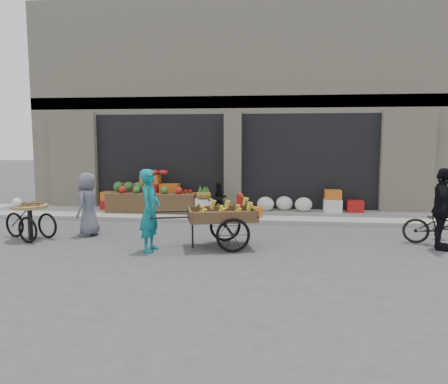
# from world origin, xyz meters

# --- Properties ---
(ground) EXTENTS (80.00, 80.00, 0.00)m
(ground) POSITION_xyz_m (0.00, 0.00, 0.00)
(ground) COLOR #424244
(ground) RESTS_ON ground
(sidewalk) EXTENTS (18.00, 2.20, 0.12)m
(sidewalk) POSITION_xyz_m (0.00, 4.10, 0.06)
(sidewalk) COLOR gray
(sidewalk) RESTS_ON ground
(building) EXTENTS (14.00, 6.45, 7.00)m
(building) POSITION_xyz_m (0.00, 8.03, 3.37)
(building) COLOR beige
(building) RESTS_ON ground
(fruit_display) EXTENTS (3.10, 1.12, 1.24)m
(fruit_display) POSITION_xyz_m (-2.48, 4.38, 0.67)
(fruit_display) COLOR #A91717
(fruit_display) RESTS_ON sidewalk
(pineapple_bin) EXTENTS (0.52, 0.52, 0.50)m
(pineapple_bin) POSITION_xyz_m (-0.75, 3.60, 0.37)
(pineapple_bin) COLOR silver
(pineapple_bin) RESTS_ON sidewalk
(fire_hydrant) EXTENTS (0.22, 0.22, 0.71)m
(fire_hydrant) POSITION_xyz_m (0.35, 3.55, 0.50)
(fire_hydrant) COLOR #A5140F
(fire_hydrant) RESTS_ON sidewalk
(orange_bucket) EXTENTS (0.32, 0.32, 0.30)m
(orange_bucket) POSITION_xyz_m (0.85, 3.50, 0.27)
(orange_bucket) COLOR orange
(orange_bucket) RESTS_ON sidewalk
(right_bay_goods) EXTENTS (3.35, 0.60, 0.70)m
(right_bay_goods) POSITION_xyz_m (2.61, 4.70, 0.41)
(right_bay_goods) COLOR silver
(right_bay_goods) RESTS_ON sidewalk
(seated_person) EXTENTS (0.51, 0.43, 0.93)m
(seated_person) POSITION_xyz_m (-0.35, 4.20, 0.58)
(seated_person) COLOR black
(seated_person) RESTS_ON sidewalk
(banana_cart) EXTENTS (2.68, 1.61, 1.05)m
(banana_cart) POSITION_xyz_m (0.14, 0.28, 0.76)
(banana_cart) COLOR brown
(banana_cart) RESTS_ON ground
(vendor_woman) EXTENTS (0.46, 0.66, 1.76)m
(vendor_woman) POSITION_xyz_m (-1.28, -0.22, 0.88)
(vendor_woman) COLOR #107880
(vendor_woman) RESTS_ON ground
(tricycle_cart) EXTENTS (1.45, 1.08, 0.95)m
(tricycle_cart) POSITION_xyz_m (-4.44, 0.50, 0.57)
(tricycle_cart) COLOR #9E7F51
(tricycle_cart) RESTS_ON ground
(vendor_grey) EXTENTS (0.57, 0.81, 1.57)m
(vendor_grey) POSITION_xyz_m (-3.25, 1.10, 0.79)
(vendor_grey) COLOR slate
(vendor_grey) RESTS_ON ground
(bicycle) EXTENTS (1.81, 1.04, 0.90)m
(bicycle) POSITION_xyz_m (5.14, 1.01, 0.45)
(bicycle) COLOR black
(bicycle) RESTS_ON ground
(cyclist) EXTENTS (0.70, 1.12, 1.78)m
(cyclist) POSITION_xyz_m (4.94, 0.61, 0.89)
(cyclist) COLOR black
(cyclist) RESTS_ON ground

